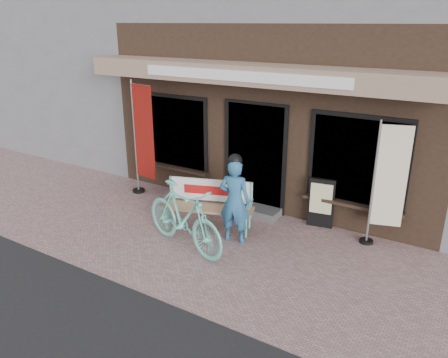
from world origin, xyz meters
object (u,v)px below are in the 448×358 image
Objects in this scene: nobori_red at (142,138)px; menu_stand at (321,202)px; nobori_cream at (387,183)px; bench at (209,200)px; bicycle at (184,217)px; person at (235,199)px.

menu_stand is (3.85, 0.49, -0.81)m from nobori_red.
nobori_cream is (4.98, 0.36, -0.17)m from nobori_red.
nobori_cream reaches higher than bench.
bench is at bearing -178.29° from nobori_cream.
bench is 0.90m from bicycle.
bicycle is (-0.60, -0.66, -0.22)m from person.
person is 1.74m from menu_stand.
menu_stand is at bearing 156.68° from nobori_cream.
nobori_red is at bearing 144.59° from bench.
bench is 0.68× the size of nobori_red.
person reaches higher than bench.
nobori_cream is (2.21, 1.20, 0.34)m from person.
person reaches higher than bicycle.
nobori_cream is at bearing -41.39° from bicycle.
bench is 0.79× the size of nobori_cream.
bench is 0.76m from person.
bench is at bearing 149.76° from person.
bench is at bearing -8.01° from nobori_red.
person is at bearing -8.66° from nobori_red.
person is at bearing -27.10° from bicycle.
bench is 2.31m from nobori_red.
menu_stand reaches higher than bench.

